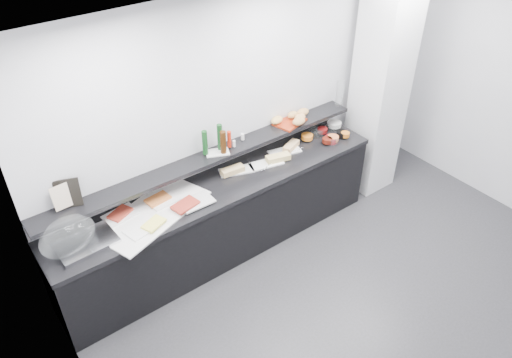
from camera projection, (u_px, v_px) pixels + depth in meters
ground at (385, 318)px, 4.77m from camera, size 5.00×5.00×0.00m
back_wall at (259, 112)px, 5.26m from camera, size 5.00×0.02×2.70m
ceiling at (450, 46)px, 3.17m from camera, size 5.00×5.00×0.00m
column at (380, 86)px, 5.76m from camera, size 0.50×0.50×2.70m
buffet_cabinet at (223, 220)px, 5.27m from camera, size 3.60×0.60×0.85m
counter_top at (221, 186)px, 5.00m from camera, size 3.62×0.62×0.05m
wall_shelf at (210, 157)px, 4.97m from camera, size 3.60×0.25×0.04m
cloche_base at (86, 243)px, 4.27m from camera, size 0.51×0.36×0.04m
cloche_dome at (68, 236)px, 4.19m from camera, size 0.56×0.44×0.34m
linen_runner at (153, 213)px, 4.62m from camera, size 1.20×0.84×0.01m
platter_meat_a at (121, 215)px, 4.57m from camera, size 0.33×0.24×0.01m
food_meat_a at (120, 213)px, 4.56m from camera, size 0.25×0.21×0.02m
platter_salmon at (164, 201)px, 4.74m from camera, size 0.30×0.21×0.01m
food_salmon at (158, 199)px, 4.73m from camera, size 0.24×0.17×0.02m
platter_cheese at (142, 228)px, 4.43m from camera, size 0.34×0.26×0.01m
food_cheese at (154, 224)px, 4.45m from camera, size 0.24×0.20×0.02m
platter_meat_b at (196, 202)px, 4.73m from camera, size 0.33×0.22×0.01m
food_meat_b at (185, 205)px, 4.66m from camera, size 0.27×0.20×0.02m
sandwich_plate_left at (237, 171)px, 5.17m from camera, size 0.39×0.27×0.01m
sandwich_food_left at (232, 170)px, 5.11m from camera, size 0.25×0.12×0.06m
tongs_left at (228, 174)px, 5.10m from camera, size 0.16×0.02×0.01m
sandwich_plate_mid at (266, 164)px, 5.27m from camera, size 0.39×0.23×0.01m
sandwich_food_mid at (278, 158)px, 5.29m from camera, size 0.28×0.16×0.06m
tongs_mid at (266, 168)px, 5.19m from camera, size 0.16×0.05×0.01m
sandwich_plate_right at (285, 151)px, 5.46m from camera, size 0.38×0.23×0.01m
sandwich_food_right at (291, 146)px, 5.48m from camera, size 0.25×0.17×0.06m
tongs_right at (297, 150)px, 5.46m from camera, size 0.16×0.02×0.01m
bowl_glass_fruit at (315, 132)px, 5.73m from camera, size 0.21×0.21×0.07m
fill_glass_fruit at (307, 137)px, 5.63m from camera, size 0.13×0.13×0.05m
bowl_black_jam at (323, 129)px, 5.79m from camera, size 0.16×0.16×0.07m
fill_black_jam at (322, 130)px, 5.75m from camera, size 0.15×0.15×0.05m
bowl_glass_cream at (333, 126)px, 5.85m from camera, size 0.20×0.20×0.07m
fill_glass_cream at (334, 124)px, 5.86m from camera, size 0.20×0.20×0.05m
bowl_red_jam at (331, 139)px, 5.61m from camera, size 0.15×0.15×0.07m
fill_red_jam at (327, 140)px, 5.57m from camera, size 0.14×0.14×0.05m
bowl_glass_salmon at (332, 140)px, 5.60m from camera, size 0.17×0.17×0.07m
fill_glass_salmon at (333, 138)px, 5.61m from camera, size 0.15×0.15×0.05m
bowl_black_fruit at (342, 134)px, 5.70m from camera, size 0.17×0.17×0.07m
fill_black_fruit at (345, 134)px, 5.67m from camera, size 0.10×0.10×0.05m
framed_print at (68, 193)px, 4.25m from camera, size 0.22×0.14×0.26m
print_art at (62, 197)px, 4.22m from camera, size 0.18×0.06×0.22m
condiment_tray at (217, 152)px, 4.99m from camera, size 0.27×0.22×0.01m
bottle_green_a at (205, 143)px, 4.88m from camera, size 0.06×0.06×0.26m
bottle_brown at (223, 142)px, 4.91m from camera, size 0.06×0.06×0.24m
bottle_green_b at (220, 137)px, 4.95m from camera, size 0.06×0.06×0.28m
bottle_hot at (229, 139)px, 5.01m from camera, size 0.05×0.05×0.18m
shaker_salt at (234, 144)px, 5.05m from camera, size 0.04×0.04×0.07m
shaker_pepper at (243, 137)px, 5.15m from camera, size 0.04×0.04×0.07m
bread_tray at (290, 122)px, 5.47m from camera, size 0.39×0.31×0.02m
bread_roll_nw at (277, 120)px, 5.41m from camera, size 0.17×0.13×0.08m
bread_roll_ne at (293, 115)px, 5.50m from camera, size 0.14×0.10×0.08m
bread_roll_sw at (299, 121)px, 5.38m from camera, size 0.17×0.12×0.08m
bread_roll_s at (298, 120)px, 5.41m from camera, size 0.13×0.10×0.08m
bread_roll_midw at (300, 118)px, 5.45m from camera, size 0.15×0.10×0.08m
bread_roll_mide at (303, 112)px, 5.55m from camera, size 0.16×0.11×0.08m
carafe at (340, 94)px, 5.71m from camera, size 0.11×0.11×0.30m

